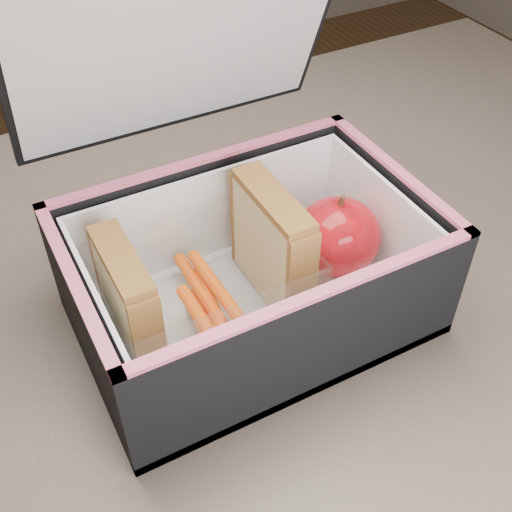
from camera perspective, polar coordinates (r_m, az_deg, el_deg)
The scene contains 8 objects.
kitchen_table at distance 0.70m, azimuth 1.68°, elevation -7.65°, with size 1.20×0.80×0.75m.
lunch_bag at distance 0.55m, azimuth -0.66°, elevation -0.58°, with size 0.30×0.28×0.29m.
plastic_tub at distance 0.56m, azimuth -4.61°, elevation -2.81°, with size 0.18×0.13×0.07m, color white, non-canonical shape.
sandwich_left at distance 0.53m, azimuth -11.26°, elevation -3.94°, with size 0.03×0.09×0.10m.
sandwich_right at distance 0.56m, azimuth 1.43°, elevation 0.98°, with size 0.03×0.10×0.11m.
carrot_sticks at distance 0.56m, azimuth -4.14°, elevation -5.23°, with size 0.04×0.14×0.03m.
paper_napkin at distance 0.62m, azimuth 7.00°, elevation -1.14°, with size 0.08×0.08×0.01m, color white.
red_apple at distance 0.59m, azimuth 7.26°, elevation 1.73°, with size 0.09×0.09×0.08m.
Camera 1 is at (-0.23, -0.38, 1.20)m, focal length 45.00 mm.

